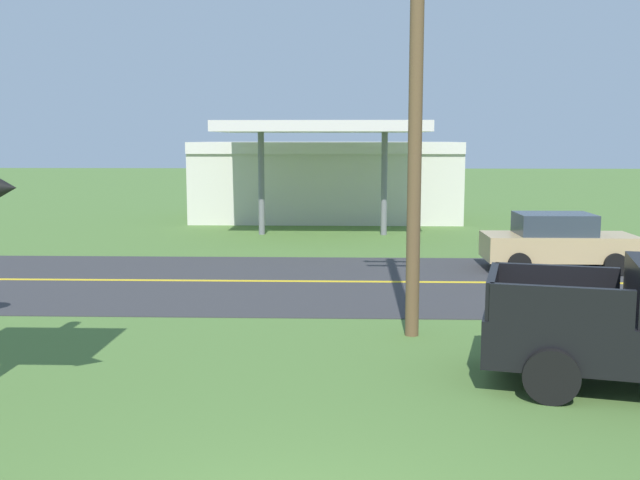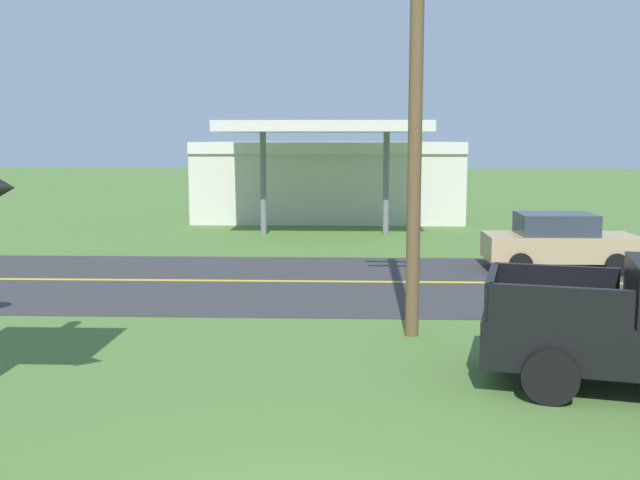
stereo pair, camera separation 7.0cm
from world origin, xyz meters
The scene contains 5 objects.
road_asphalt centered at (0.00, 13.00, 0.01)m, with size 140.00×8.00×0.02m, color #333335.
road_centre_line centered at (0.00, 13.00, 0.02)m, with size 126.00×0.20×0.01m, color gold.
utility_pole centered at (1.77, 7.75, 5.17)m, with size 1.65×0.26×9.79m.
gas_station centered at (-0.40, 28.42, 1.94)m, with size 12.00×11.50×4.40m.
car_tan_near_lane centered at (6.54, 15.00, 0.83)m, with size 4.20×2.00×1.64m.
Camera 1 is at (0.47, -6.09, 3.72)m, focal length 41.54 mm.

